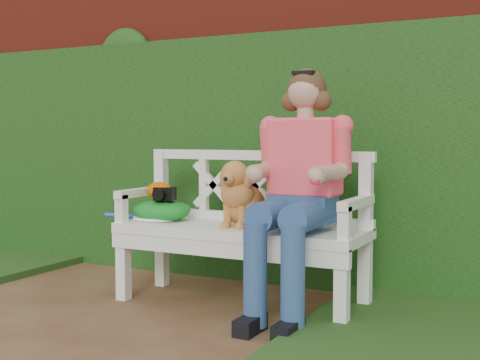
% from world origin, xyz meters
% --- Properties ---
extents(ground, '(60.00, 60.00, 0.00)m').
position_xyz_m(ground, '(0.00, 0.00, 0.00)').
color(ground, '#4F2A16').
extents(brick_wall, '(10.00, 0.30, 2.20)m').
position_xyz_m(brick_wall, '(0.00, 1.90, 1.10)').
color(brick_wall, maroon).
rests_on(brick_wall, ground).
extents(ivy_hedge, '(10.00, 0.18, 1.70)m').
position_xyz_m(ivy_hedge, '(0.00, 1.68, 0.85)').
color(ivy_hedge, '#2C651C').
rests_on(ivy_hedge, ground).
extents(garden_bench, '(1.64, 0.78, 0.48)m').
position_xyz_m(garden_bench, '(0.60, 1.02, 0.24)').
color(garden_bench, white).
rests_on(garden_bench, ground).
extents(seated_woman, '(0.72, 0.87, 1.36)m').
position_xyz_m(seated_woman, '(1.00, 1.00, 0.68)').
color(seated_woman, '#F44467').
rests_on(seated_woman, ground).
extents(dog, '(0.33, 0.40, 0.39)m').
position_xyz_m(dog, '(0.62, 1.01, 0.68)').
color(dog, '#9C5D27').
rests_on(dog, garden_bench).
extents(tennis_racket, '(0.57, 0.25, 0.03)m').
position_xyz_m(tennis_racket, '(-0.01, 0.99, 0.49)').
color(tennis_racket, silver).
rests_on(tennis_racket, garden_bench).
extents(green_bag, '(0.45, 0.40, 0.13)m').
position_xyz_m(green_bag, '(0.05, 1.00, 0.55)').
color(green_bag, '#1E7426').
rests_on(green_bag, garden_bench).
extents(camera_item, '(0.14, 0.12, 0.08)m').
position_xyz_m(camera_item, '(0.09, 0.98, 0.65)').
color(camera_item, black).
rests_on(camera_item, green_bag).
extents(baseball_glove, '(0.19, 0.15, 0.11)m').
position_xyz_m(baseball_glove, '(0.03, 1.01, 0.67)').
color(baseball_glove, '#D05300').
rests_on(baseball_glove, green_bag).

